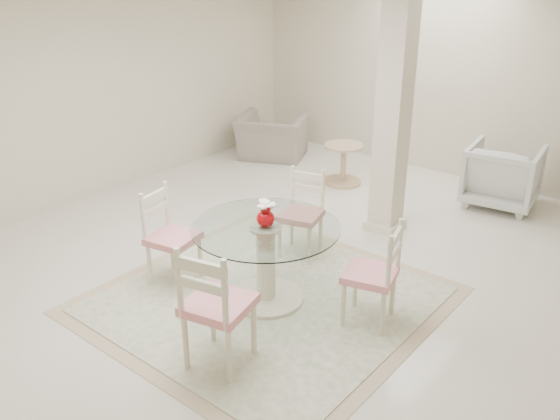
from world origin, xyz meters
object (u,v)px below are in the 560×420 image
Objects in this scene: dining_chair_south at (213,299)px; side_table at (343,166)px; dining_chair_north at (303,207)px; dining_table at (266,264)px; red_vase at (266,214)px; dining_chair_east at (378,268)px; dining_chair_west at (167,229)px; column at (393,115)px; recliner_taupe at (272,137)px; armchair_white at (503,175)px.

dining_chair_south reaches higher than side_table.
dining_chair_north is 0.87× the size of dining_chair_south.
dining_chair_south is at bearing -69.93° from side_table.
red_vase is at bearing -18.43° from dining_table.
dining_chair_east is at bearing -51.75° from side_table.
dining_table is 1.25× the size of dining_chair_west.
dining_chair_north is at bearing -67.96° from side_table.
dining_chair_north is (-0.38, -1.09, -0.81)m from column.
dining_chair_north is at bearing 108.09° from dining_table.
dining_chair_west reaches higher than recliner_taupe.
red_vase is 0.44× the size of side_table.
dining_chair_west is at bearing -113.59° from column.
dining_chair_south is at bearing 76.25° from armchair_white.
dining_chair_north is at bearing 111.27° from recliner_taupe.
dining_chair_south is (0.25, -3.04, -0.73)m from column.
dining_table is at bearing -87.22° from dining_chair_east.
side_table is (-2.10, 2.66, -0.29)m from dining_chair_east.
dining_chair_north reaches higher than armchair_white.
dining_chair_east is at bearing 85.03° from armchair_white.
dining_chair_south is (1.28, -0.67, 0.06)m from dining_chair_west.
dining_chair_east is 0.89× the size of dining_chair_south.
column is 1.42m from dining_chair_north.
red_vase is 0.24× the size of dining_chair_east.
column is 4.83× the size of side_table.
armchair_white is (-0.13, 3.29, -0.16)m from dining_chair_east.
dining_chair_south reaches higher than dining_chair_west.
armchair_white is (0.77, 1.54, -0.96)m from column.
dining_chair_west is (-0.65, -1.28, 0.02)m from dining_chair_north.
column reaches higher than dining_chair_north.
dining_chair_west is 3.30m from side_table.
dining_table is 1.03m from dining_chair_west.
dining_table is at bearing 69.68° from armchair_white.
column is at bearing -167.93° from dining_chair_east.
dining_chair_north reaches higher than dining_table.
dining_chair_east is (0.97, 0.32, -0.33)m from red_vase.
column is 3.12× the size of armchair_white.
column is 1.86m from side_table.
side_table is at bearing 10.47° from armchair_white.
red_vase is 1.07m from dining_chair_west.
dining_chair_west is 4.31m from armchair_white.
armchair_white is 2.07m from side_table.
dining_chair_west is 3.91m from recliner_taupe.
armchair_white is (0.52, 4.58, -0.22)m from dining_chair_south.
dining_table is 1.26× the size of dining_chair_east.
dining_chair_north is at bearing 59.15° from armchair_white.
dining_chair_north is at bearing -132.16° from dining_chair_east.
dining_table is 1.03m from dining_chair_east.
dining_chair_south is at bearing -87.54° from dining_chair_north.
dining_table reaches higher than side_table.
dining_table is 0.49m from red_vase.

